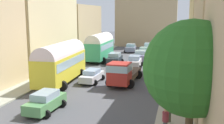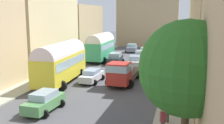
# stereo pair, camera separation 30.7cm
# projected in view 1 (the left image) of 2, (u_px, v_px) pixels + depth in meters

# --- Properties ---
(ground_plane) EXTENTS (154.00, 154.00, 0.00)m
(ground_plane) POSITION_uv_depth(u_px,v_px,m) (120.00, 70.00, 35.39)
(ground_plane) COLOR #4A4B4F
(sidewalk_left) EXTENTS (2.50, 70.00, 0.14)m
(sidewalk_left) POSITION_uv_depth(u_px,v_px,m) (69.00, 67.00, 37.10)
(sidewalk_left) COLOR #9A9D8D
(sidewalk_left) RESTS_ON ground
(sidewalk_right) EXTENTS (2.50, 70.00, 0.14)m
(sidewalk_right) POSITION_uv_depth(u_px,v_px,m) (177.00, 72.00, 33.66)
(sidewalk_right) COLOR #A49E8B
(sidewalk_right) RESTS_ON ground
(building_left_2) EXTENTS (6.18, 14.24, 13.45)m
(building_left_2) POSITION_uv_depth(u_px,v_px,m) (38.00, 17.00, 36.54)
(building_left_2) COLOR beige
(building_left_2) RESTS_ON ground
(building_left_3) EXTENTS (5.91, 13.31, 8.83)m
(building_left_3) POSITION_uv_depth(u_px,v_px,m) (76.00, 29.00, 50.70)
(building_left_3) COLOR tan
(building_left_3) RESTS_ON ground
(building_right_2) EXTENTS (5.91, 11.23, 11.11)m
(building_right_2) POSITION_uv_depth(u_px,v_px,m) (215.00, 29.00, 29.94)
(building_right_2) COLOR tan
(building_right_2) RESTS_ON ground
(distant_church) EXTENTS (13.49, 7.76, 19.54)m
(distant_church) POSITION_uv_depth(u_px,v_px,m) (147.00, 15.00, 61.79)
(distant_church) COLOR tan
(distant_church) RESTS_ON ground
(parked_bus_0) EXTENTS (3.63, 9.21, 4.30)m
(parked_bus_0) POSITION_uv_depth(u_px,v_px,m) (61.00, 61.00, 28.12)
(parked_bus_0) COLOR yellow
(parked_bus_0) RESTS_ON ground
(parked_bus_1) EXTENTS (3.42, 8.37, 4.26)m
(parked_bus_1) POSITION_uv_depth(u_px,v_px,m) (100.00, 46.00, 41.96)
(parked_bus_1) COLOR #359D67
(parked_bus_1) RESTS_ON ground
(cargo_truck_0) EXTENTS (3.15, 7.31, 2.53)m
(cargo_truck_0) POSITION_uv_depth(u_px,v_px,m) (123.00, 73.00, 27.62)
(cargo_truck_0) COLOR #B02A22
(cargo_truck_0) RESTS_ON ground
(car_0) EXTENTS (2.30, 4.03, 1.68)m
(car_0) POSITION_uv_depth(u_px,v_px,m) (134.00, 62.00, 36.54)
(car_0) COLOR silver
(car_0) RESTS_ON ground
(car_1) EXTENTS (2.51, 4.03, 1.67)m
(car_1) POSITION_uv_depth(u_px,v_px,m) (140.00, 56.00, 41.80)
(car_1) COLOR gray
(car_1) RESTS_ON ground
(car_2) EXTENTS (2.40, 3.63, 1.53)m
(car_2) POSITION_uv_depth(u_px,v_px,m) (145.00, 52.00, 47.07)
(car_2) COLOR silver
(car_2) RESTS_ON ground
(car_3) EXTENTS (2.23, 4.14, 1.70)m
(car_3) POSITION_uv_depth(u_px,v_px,m) (148.00, 47.00, 52.31)
(car_3) COLOR silver
(car_3) RESTS_ON ground
(car_4) EXTENTS (2.26, 4.00, 1.53)m
(car_4) POSITION_uv_depth(u_px,v_px,m) (46.00, 102.00, 20.10)
(car_4) COLOR #518D53
(car_4) RESTS_ON ground
(car_5) EXTENTS (2.20, 3.99, 1.39)m
(car_5) POSITION_uv_depth(u_px,v_px,m) (92.00, 76.00, 28.82)
(car_5) COLOR silver
(car_5) RESTS_ON ground
(car_6) EXTENTS (2.39, 4.21, 1.66)m
(car_6) POSITION_uv_depth(u_px,v_px,m) (115.00, 58.00, 39.33)
(car_6) COLOR #20282E
(car_6) RESTS_ON ground
(car_7) EXTENTS (2.45, 3.68, 1.62)m
(car_7) POSITION_uv_depth(u_px,v_px,m) (131.00, 48.00, 51.63)
(car_7) COLOR slate
(car_7) RESTS_ON ground
(pedestrian_0) EXTENTS (0.46, 0.46, 1.77)m
(pedestrian_0) POSITION_uv_depth(u_px,v_px,m) (189.00, 116.00, 16.54)
(pedestrian_0) COLOR #6D6250
(pedestrian_0) RESTS_ON ground
(pedestrian_1) EXTENTS (0.44, 0.44, 1.76)m
(pedestrian_1) POSITION_uv_depth(u_px,v_px,m) (170.00, 109.00, 17.80)
(pedestrian_1) COLOR #434535
(pedestrian_1) RESTS_ON ground
(pedestrian_2) EXTENTS (0.53, 0.53, 1.76)m
(pedestrian_2) POSITION_uv_depth(u_px,v_px,m) (165.00, 120.00, 15.98)
(pedestrian_2) COLOR #45484E
(pedestrian_2) RESTS_ON ground
(roadside_tree_0) EXTENTS (4.21, 4.21, 7.02)m
(roadside_tree_0) POSITION_uv_depth(u_px,v_px,m) (192.00, 69.00, 11.49)
(roadside_tree_0) COLOR brown
(roadside_tree_0) RESTS_ON ground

